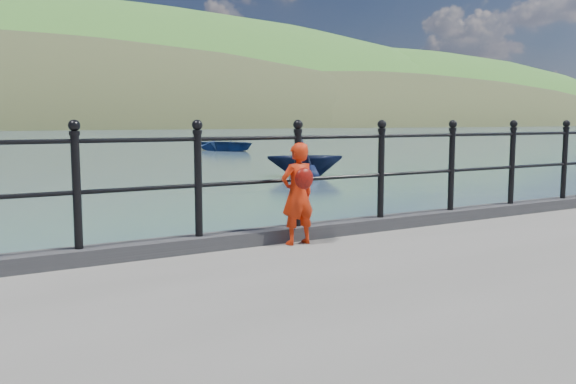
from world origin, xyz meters
TOP-DOWN VIEW (x-y plane):
  - ground at (0.00, 0.00)m, footprint 600.00×600.00m
  - kerb at (0.00, -0.15)m, footprint 60.00×0.30m
  - railing at (0.00, -0.15)m, footprint 18.11×0.11m
  - far_shore at (38.34, 239.41)m, footprint 830.00×200.00m
  - child at (0.44, -0.41)m, footprint 0.41×0.32m
  - launch_blue at (17.52, 37.33)m, footprint 5.20×6.06m
  - launch_navy at (10.82, 15.63)m, footprint 4.01×3.79m

SIDE VIEW (x-z plane):
  - far_shore at x=38.34m, z-range -100.57..55.43m
  - ground at x=0.00m, z-range 0.00..0.00m
  - launch_blue at x=17.52m, z-range 0.00..1.06m
  - launch_navy at x=10.82m, z-range 0.00..1.68m
  - kerb at x=0.00m, z-range 1.00..1.15m
  - child at x=0.44m, z-range 1.01..2.11m
  - railing at x=0.00m, z-range 1.23..2.42m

